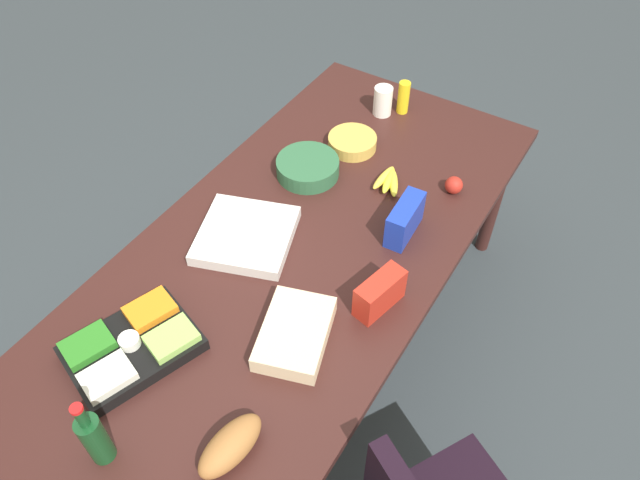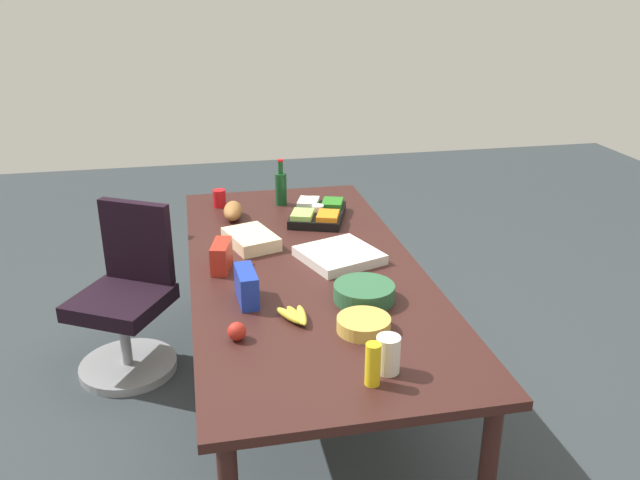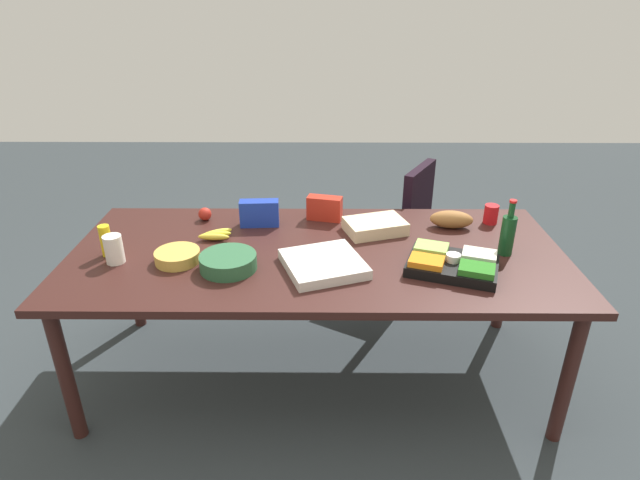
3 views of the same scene
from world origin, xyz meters
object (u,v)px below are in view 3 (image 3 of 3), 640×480
at_px(office_chair, 392,243).
at_px(chip_bag_red, 325,208).
at_px(veggie_tray, 453,263).
at_px(mustard_bottle, 106,241).
at_px(sheet_cake, 375,226).
at_px(wine_bottle, 508,234).
at_px(conference_table, 317,262).
at_px(banana_bunch, 215,235).
at_px(bread_loaf, 451,219).
at_px(mayo_jar, 114,249).
at_px(salad_bowl, 228,262).
at_px(pizza_box, 324,264).
at_px(chip_bag_blue, 259,213).
at_px(red_solo_cup, 491,214).
at_px(apple_red, 205,214).
at_px(chip_bowl, 178,256).

xyz_separation_m(office_chair, chip_bag_red, (-0.49, -0.54, 0.49)).
distance_m(veggie_tray, mustard_bottle, 1.73).
xyz_separation_m(sheet_cake, wine_bottle, (0.64, -0.26, 0.08)).
relative_size(conference_table, sheet_cake, 7.98).
bearing_deg(sheet_cake, conference_table, -143.61).
relative_size(wine_bottle, banana_bunch, 1.67).
relative_size(office_chair, bread_loaf, 4.05).
height_order(veggie_tray, mayo_jar, mayo_jar).
xyz_separation_m(salad_bowl, bread_loaf, (1.18, 0.49, 0.01)).
relative_size(pizza_box, chip_bag_blue, 1.64).
distance_m(office_chair, chip_bag_blue, 1.17).
height_order(conference_table, mustard_bottle, mustard_bottle).
height_order(red_solo_cup, mustard_bottle, mustard_bottle).
height_order(office_chair, banana_bunch, office_chair).
height_order(apple_red, pizza_box, apple_red).
bearing_deg(bread_loaf, mayo_jar, -166.26).
bearing_deg(office_chair, mustard_bottle, -147.85).
distance_m(conference_table, wine_bottle, 0.98).
relative_size(sheet_cake, chip_bag_blue, 1.45).
bearing_deg(pizza_box, veggie_tray, -20.68).
bearing_deg(chip_bowl, chip_bag_red, 36.07).
relative_size(conference_table, wine_bottle, 8.65).
xyz_separation_m(veggie_tray, chip_bowl, (-1.35, 0.08, -0.01)).
relative_size(apple_red, bread_loaf, 0.32).
xyz_separation_m(mayo_jar, chip_bag_red, (1.04, 0.54, -0.00)).
distance_m(office_chair, mustard_bottle, 1.94).
height_order(wine_bottle, chip_bag_blue, wine_bottle).
bearing_deg(mustard_bottle, banana_bunch, 20.65).
distance_m(apple_red, red_solo_cup, 1.66).
bearing_deg(banana_bunch, apple_red, 112.84).
bearing_deg(chip_bowl, salad_bowl, -15.37).
bearing_deg(mayo_jar, wine_bottle, 3.12).
relative_size(office_chair, chip_bag_red, 4.87).
distance_m(chip_bag_blue, mustard_bottle, 0.82).
bearing_deg(apple_red, red_solo_cup, -1.02).
distance_m(conference_table, red_solo_cup, 1.07).
relative_size(sheet_cake, pizza_box, 0.89).
bearing_deg(bread_loaf, veggie_tray, -101.53).
relative_size(conference_table, chip_bag_blue, 11.61).
bearing_deg(conference_table, mayo_jar, -172.53).
height_order(mayo_jar, banana_bunch, mayo_jar).
height_order(mayo_jar, apple_red, mayo_jar).
xyz_separation_m(office_chair, wine_bottle, (0.44, -0.97, 0.53)).
xyz_separation_m(salad_bowl, chip_bag_red, (0.47, 0.61, 0.03)).
relative_size(red_solo_cup, pizza_box, 0.31).
height_order(conference_table, mayo_jar, mayo_jar).
xyz_separation_m(salad_bowl, apple_red, (-0.23, 0.59, 0.00)).
height_order(sheet_cake, salad_bowl, salad_bowl).
bearing_deg(chip_bowl, mustard_bottle, 169.65).
bearing_deg(chip_bag_red, chip_bag_blue, -166.65).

